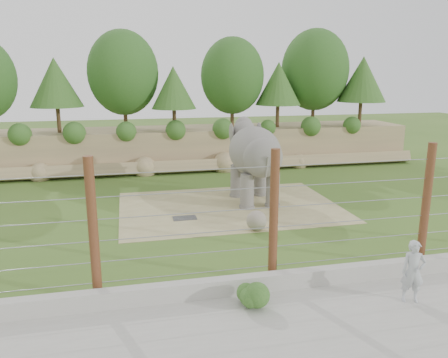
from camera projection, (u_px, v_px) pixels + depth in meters
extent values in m
plane|color=#406122|center=(235.00, 230.00, 17.28)|extent=(90.00, 90.00, 0.00)
cube|color=#847254|center=(188.00, 147.00, 29.31)|extent=(30.00, 4.00, 2.50)
cube|color=#847254|center=(193.00, 167.00, 27.35)|extent=(30.00, 1.37, 1.07)
cylinder|color=#3F2B19|center=(59.00, 120.00, 26.65)|extent=(0.24, 0.24, 1.58)
sphere|color=#214E19|center=(55.00, 84.00, 26.15)|extent=(3.60, 3.60, 3.60)
cylinder|color=#3F2B19|center=(125.00, 115.00, 27.94)|extent=(0.24, 0.24, 1.92)
sphere|color=#214E19|center=(123.00, 73.00, 27.32)|extent=(4.40, 4.40, 4.40)
cylinder|color=#3F2B19|center=(174.00, 120.00, 27.50)|extent=(0.24, 0.24, 1.40)
sphere|color=#214E19|center=(174.00, 89.00, 27.06)|extent=(3.20, 3.20, 3.20)
cylinder|color=#3F2B19|center=(232.00, 114.00, 29.26)|extent=(0.24, 0.24, 1.82)
sphere|color=#214E19|center=(232.00, 76.00, 28.68)|extent=(4.16, 4.16, 4.16)
cylinder|color=#3F2B19|center=(277.00, 116.00, 29.37)|extent=(0.24, 0.24, 1.50)
sphere|color=#214E19|center=(278.00, 85.00, 28.89)|extent=(3.44, 3.44, 3.44)
cylinder|color=#3F2B19|center=(313.00, 110.00, 30.90)|extent=(0.24, 0.24, 2.03)
sphere|color=#214E19|center=(315.00, 70.00, 30.25)|extent=(4.64, 4.64, 4.64)
cylinder|color=#3F2B19|center=(360.00, 113.00, 30.45)|extent=(0.24, 0.24, 1.64)
sphere|color=#214E19|center=(362.00, 81.00, 29.92)|extent=(3.76, 3.76, 3.76)
cube|color=#998C5A|center=(230.00, 207.00, 20.23)|extent=(10.00, 7.00, 0.02)
cube|color=#262628|center=(185.00, 218.00, 18.59)|extent=(1.00, 0.60, 0.03)
sphere|color=gray|center=(257.00, 221.00, 17.07)|extent=(0.80, 0.80, 0.80)
cube|color=#A3A097|center=(278.00, 281.00, 12.49)|extent=(26.00, 0.35, 0.50)
cube|color=#A3A097|center=(305.00, 327.00, 10.65)|extent=(26.00, 4.00, 0.01)
cylinder|color=#532413|center=(93.00, 231.00, 11.48)|extent=(0.26, 0.26, 4.00)
cylinder|color=#532413|center=(274.00, 217.00, 12.55)|extent=(0.26, 0.26, 4.00)
cylinder|color=#532413|center=(426.00, 206.00, 13.62)|extent=(0.26, 0.26, 4.00)
cylinder|color=gray|center=(272.00, 265.00, 12.90)|extent=(20.00, 0.02, 0.02)
cylinder|color=gray|center=(273.00, 247.00, 12.76)|extent=(20.00, 0.02, 0.02)
cylinder|color=gray|center=(273.00, 227.00, 12.62)|extent=(20.00, 0.02, 0.02)
cylinder|color=gray|center=(274.00, 207.00, 12.48)|extent=(20.00, 0.02, 0.02)
cylinder|color=gray|center=(275.00, 187.00, 12.34)|extent=(20.00, 0.02, 0.02)
cylinder|color=gray|center=(275.00, 166.00, 12.19)|extent=(20.00, 0.02, 0.02)
sphere|color=#2C581E|center=(248.00, 295.00, 11.46)|extent=(0.71, 0.71, 0.71)
imported|color=#B0B6BA|center=(413.00, 272.00, 11.65)|extent=(0.73, 0.59, 1.73)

